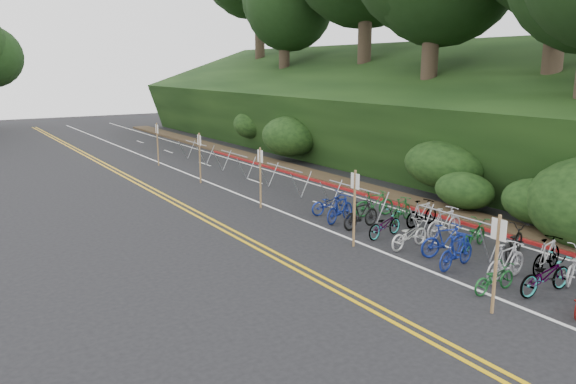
# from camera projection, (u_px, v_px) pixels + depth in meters

# --- Properties ---
(ground) EXTENTS (120.00, 120.00, 0.00)m
(ground) POSITION_uv_depth(u_px,v_px,m) (464.00, 304.00, 13.70)
(ground) COLOR black
(ground) RESTS_ON ground
(road_markings) EXTENTS (7.47, 80.00, 0.01)m
(road_markings) POSITION_uv_depth(u_px,v_px,m) (273.00, 212.00, 22.33)
(road_markings) COLOR gold
(road_markings) RESTS_ON ground
(red_curb) EXTENTS (0.25, 28.00, 0.10)m
(red_curb) POSITION_uv_depth(u_px,v_px,m) (343.00, 188.00, 26.55)
(red_curb) COLOR maroon
(red_curb) RESTS_ON ground
(embankment) EXTENTS (14.30, 48.14, 9.11)m
(embankment) POSITION_uv_depth(u_px,v_px,m) (366.00, 117.00, 35.60)
(embankment) COLOR black
(embankment) RESTS_ON ground
(bike_racks_rest) EXTENTS (1.14, 23.00, 1.17)m
(bike_racks_rest) POSITION_uv_depth(u_px,v_px,m) (284.00, 174.00, 25.77)
(bike_racks_rest) COLOR gray
(bike_racks_rest) RESTS_ON ground
(signpost_near) EXTENTS (0.08, 0.40, 2.40)m
(signpost_near) POSITION_uv_depth(u_px,v_px,m) (496.00, 258.00, 12.92)
(signpost_near) COLOR brown
(signpost_near) RESTS_ON ground
(signposts_rest) EXTENTS (0.08, 18.40, 2.50)m
(signposts_rest) POSITION_uv_depth(u_px,v_px,m) (227.00, 163.00, 25.21)
(signposts_rest) COLOR brown
(signposts_rest) RESTS_ON ground
(bike_front) EXTENTS (0.53, 1.48, 0.77)m
(bike_front) POSITION_uv_depth(u_px,v_px,m) (494.00, 278.00, 14.36)
(bike_front) COLOR #144C1E
(bike_front) RESTS_ON ground
(bike_valet) EXTENTS (3.35, 13.40, 1.10)m
(bike_valet) POSITION_uv_depth(u_px,v_px,m) (468.00, 241.00, 17.06)
(bike_valet) COLOR black
(bike_valet) RESTS_ON ground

